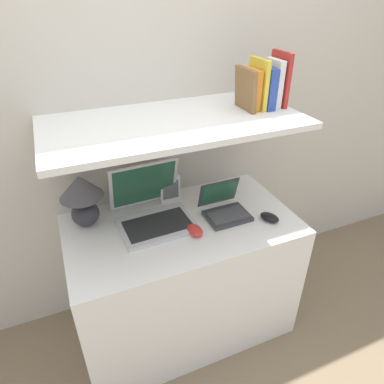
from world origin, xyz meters
TOP-DOWN VIEW (x-y plane):
  - ground_plane at (0.00, 0.00)m, footprint 12.00×12.00m
  - wall_back at (0.00, 0.71)m, footprint 6.00×0.05m
  - desk at (0.00, 0.32)m, footprint 1.15×0.64m
  - back_riser at (0.00, 0.66)m, footprint 1.15×0.04m
  - shelf at (0.00, 0.39)m, footprint 1.15×0.58m
  - table_lamp at (-0.44, 0.50)m, footprint 0.21×0.21m
  - laptop_large at (-0.13, 0.40)m, footprint 0.37×0.36m
  - laptop_small at (0.23, 0.31)m, footprint 0.22×0.22m
  - computer_mouse at (0.03, 0.22)m, footprint 0.08×0.11m
  - second_mouse at (0.42, 0.17)m, footprint 0.10×0.12m
  - router_box at (0.02, 0.55)m, footprint 0.11×0.05m
  - book_red at (0.53, 0.39)m, footprint 0.02×0.15m
  - book_white at (0.50, 0.39)m, footprint 0.03×0.13m
  - book_blue at (0.45, 0.39)m, footprint 0.04×0.16m
  - book_yellow at (0.42, 0.39)m, footprint 0.02×0.15m
  - book_orange at (0.38, 0.39)m, footprint 0.03×0.12m
  - book_brown at (0.35, 0.39)m, footprint 0.03×0.17m

SIDE VIEW (x-z plane):
  - ground_plane at x=0.00m, z-range 0.00..0.00m
  - desk at x=0.00m, z-range 0.00..0.74m
  - back_riser at x=0.00m, z-range 0.00..1.23m
  - computer_mouse at x=0.03m, z-range 0.74..0.78m
  - second_mouse at x=0.42m, z-range 0.74..0.78m
  - laptop_small at x=0.23m, z-range 0.70..0.86m
  - laptop_large at x=-0.13m, z-range 0.66..0.94m
  - router_box at x=0.02m, z-range 0.74..0.90m
  - table_lamp at x=-0.44m, z-range 0.77..1.05m
  - wall_back at x=0.00m, z-range 0.00..2.40m
  - shelf at x=0.00m, z-range 1.23..1.26m
  - book_orange at x=0.38m, z-range 1.26..1.44m
  - book_blue at x=0.45m, z-range 1.26..1.45m
  - book_brown at x=0.35m, z-range 1.26..1.45m
  - book_white at x=0.50m, z-range 1.26..1.48m
  - book_yellow at x=0.42m, z-range 1.26..1.49m
  - book_red at x=0.53m, z-range 1.26..1.51m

